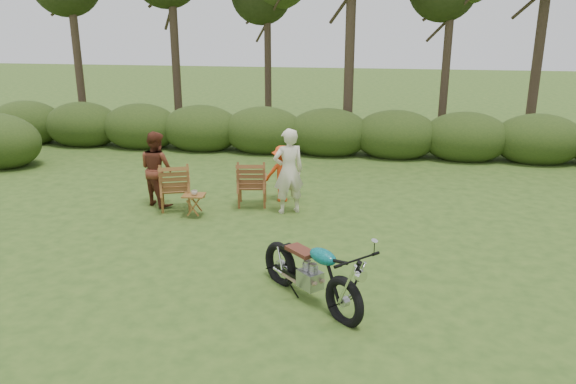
% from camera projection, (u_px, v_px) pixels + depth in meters
% --- Properties ---
extents(ground, '(80.00, 80.00, 0.00)m').
position_uv_depth(ground, '(271.00, 286.00, 8.65)').
color(ground, '#2C4918').
rests_on(ground, ground).
extents(tree_line, '(22.52, 11.62, 8.14)m').
position_uv_depth(tree_line, '(350.00, 23.00, 16.61)').
color(tree_line, '#36281D').
rests_on(tree_line, ground).
extents(motorcycle, '(2.05, 2.03, 1.19)m').
position_uv_depth(motorcycle, '(310.00, 300.00, 8.23)').
color(motorcycle, '#0CA6A5').
rests_on(motorcycle, ground).
extents(lawn_chair_right, '(0.81, 0.81, 1.02)m').
position_uv_depth(lawn_chair_right, '(252.00, 205.00, 12.42)').
color(lawn_chair_right, brown).
rests_on(lawn_chair_right, ground).
extents(lawn_chair_left, '(0.92, 0.92, 1.04)m').
position_uv_depth(lawn_chair_left, '(177.00, 209.00, 12.18)').
color(lawn_chair_left, brown).
rests_on(lawn_chair_left, ground).
extents(side_table, '(0.50, 0.43, 0.48)m').
position_uv_depth(side_table, '(194.00, 206.00, 11.62)').
color(side_table, brown).
rests_on(side_table, ground).
extents(cup, '(0.15, 0.15, 0.10)m').
position_uv_depth(cup, '(194.00, 193.00, 11.51)').
color(cup, beige).
rests_on(cup, side_table).
extents(adult_a, '(0.79, 0.69, 1.81)m').
position_uv_depth(adult_a, '(289.00, 212.00, 11.96)').
color(adult_a, beige).
rests_on(adult_a, ground).
extents(adult_b, '(1.01, 0.95, 1.64)m').
position_uv_depth(adult_b, '(159.00, 204.00, 12.46)').
color(adult_b, '#5D2A1A').
rests_on(adult_b, ground).
extents(child, '(0.90, 0.63, 1.27)m').
position_uv_depth(child, '(282.00, 200.00, 12.72)').
color(child, '#E84615').
rests_on(child, ground).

